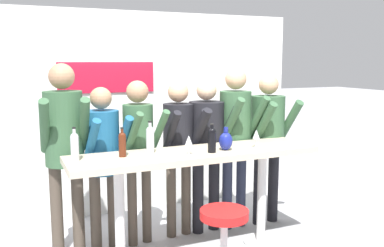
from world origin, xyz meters
The scene contains 17 objects.
back_wall centered at (0.00, 1.53, 1.24)m, with size 3.99×0.12×2.46m.
tasting_table centered at (0.00, 0.00, 0.87)m, with size 2.39×0.60×1.03m.
bar_stool centered at (-0.03, -0.63, 0.45)m, with size 0.42×0.42×0.67m.
person_far_left centered at (-1.12, 0.55, 1.16)m, with size 0.46×0.59×1.85m.
person_left centered at (-0.77, 0.51, 1.01)m, with size 0.45×0.55×1.62m.
person_center_left centered at (-0.41, 0.48, 1.06)m, with size 0.43×0.55×1.68m.
person_center centered at (0.04, 0.52, 1.04)m, with size 0.40×0.52×1.66m.
person_center_right centered at (0.36, 0.51, 1.03)m, with size 0.49×0.58×1.67m.
person_right centered at (0.69, 0.48, 1.12)m, with size 0.45×0.58×1.79m.
person_far_right centered at (1.10, 0.45, 1.06)m, with size 0.48×0.58×1.72m.
wine_bottle_0 centered at (-1.09, 0.06, 1.17)m, with size 0.07×0.07×0.29m.
wine_bottle_1 centered at (0.11, -0.11, 1.16)m, with size 0.08×0.08×0.27m.
wine_bottle_2 centered at (-0.69, 0.05, 1.16)m, with size 0.07×0.07×0.26m.
wine_bottle_3 centered at (-0.41, 0.10, 1.17)m, with size 0.07×0.07×0.30m.
wine_glass_0 centered at (0.61, -0.08, 1.16)m, with size 0.07×0.07×0.18m.
wine_glass_1 centered at (-0.12, -0.11, 1.16)m, with size 0.07×0.07×0.18m.
decorative_vase centered at (0.28, -0.06, 1.12)m, with size 0.13×0.13×0.22m.
Camera 1 is at (-1.61, -3.57, 1.88)m, focal length 40.00 mm.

